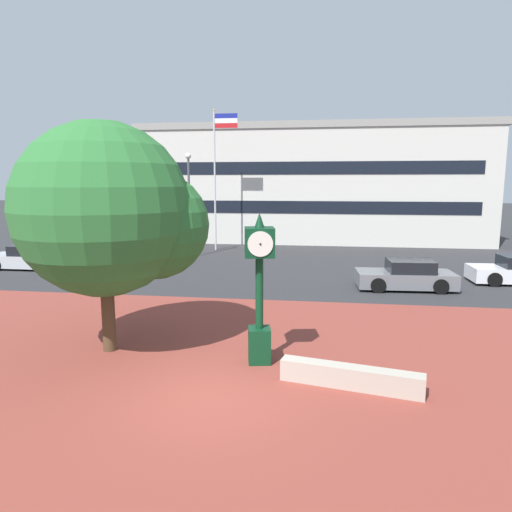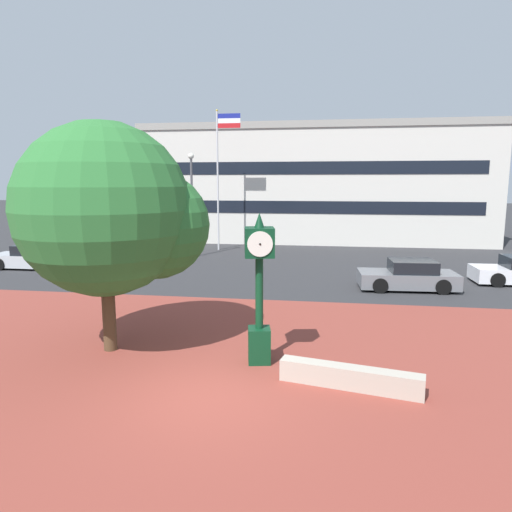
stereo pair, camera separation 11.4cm
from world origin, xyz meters
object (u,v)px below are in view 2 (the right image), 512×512
car_street_far (408,276)px  civic_building (316,184)px  car_street_near (34,258)px  flagpole_primary (220,169)px  street_lamp_post (192,194)px  plaza_tree (115,213)px  street_clock (259,285)px

car_street_far → civic_building: bearing=10.7°
car_street_far → car_street_near: bearing=80.7°
car_street_far → flagpole_primary: (-10.69, 10.31, 4.88)m
car_street_near → civic_building: bearing=-41.7°
civic_building → flagpole_primary: bearing=-127.2°
car_street_near → street_lamp_post: (7.39, 4.98, 3.32)m
plaza_tree → car_street_near: plaza_tree is taller
street_clock → civic_building: 27.66m
car_street_far → street_lamp_post: (-11.70, 7.05, 3.32)m
civic_building → street_lamp_post: bearing=-122.3°
car_street_far → civic_building: civic_building is taller
street_clock → civic_building: civic_building is taller
car_street_near → car_street_far: (19.09, -2.08, -0.00)m
plaza_tree → car_street_near: 15.03m
car_street_near → flagpole_primary: 12.74m
plaza_tree → civic_building: (4.61, 27.14, 0.68)m
plaza_tree → street_clock: bearing=-5.9°
car_street_near → flagpole_primary: (8.41, 8.24, 4.88)m
civic_building → plaza_tree: bearing=-99.6°
car_street_near → civic_building: civic_building is taller
plaza_tree → car_street_far: size_ratio=1.48×
street_clock → car_street_near: 17.92m
street_clock → street_lamp_post: bearing=101.0°
car_street_far → street_lamp_post: bearing=55.8°
street_clock → flagpole_primary: size_ratio=0.41×
street_clock → car_street_far: (5.18, 9.13, -1.47)m
flagpole_primary → civic_building: flagpole_primary is taller
plaza_tree → car_street_far: plaza_tree is taller
car_street_far → flagpole_primary: size_ratio=0.45×
plaza_tree → car_street_near: (-9.96, 10.79, -3.21)m
plaza_tree → street_lamp_post: 15.98m
car_street_far → flagpole_primary: flagpole_primary is taller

